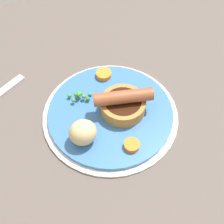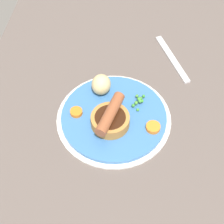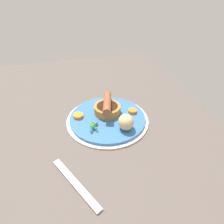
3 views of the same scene
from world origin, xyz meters
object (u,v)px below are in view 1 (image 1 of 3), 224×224
at_px(dinner_plate, 110,114).
at_px(carrot_slice_1, 102,75).
at_px(pea_pile, 79,95).
at_px(carrot_slice_0, 132,145).
at_px(potato_chunk_0, 83,133).
at_px(sausage_pudding, 123,103).

distance_m(dinner_plate, carrot_slice_1, 0.10).
distance_m(dinner_plate, pea_pile, 0.07).
bearing_deg(pea_pile, carrot_slice_0, -71.11).
height_order(dinner_plate, carrot_slice_0, carrot_slice_0).
relative_size(potato_chunk_0, carrot_slice_1, 1.56).
bearing_deg(carrot_slice_0, carrot_slice_1, 85.04).
distance_m(sausage_pudding, pea_pile, 0.09).
height_order(sausage_pudding, carrot_slice_1, sausage_pudding).
xyz_separation_m(dinner_plate, carrot_slice_0, (0.00, -0.09, 0.01)).
bearing_deg(dinner_plate, carrot_slice_1, 77.71).
relative_size(carrot_slice_0, carrot_slice_1, 0.88).
xyz_separation_m(sausage_pudding, carrot_slice_0, (-0.02, -0.08, -0.02)).
height_order(potato_chunk_0, carrot_slice_0, potato_chunk_0).
height_order(carrot_slice_0, carrot_slice_1, same).
height_order(dinner_plate, sausage_pudding, sausage_pudding).
distance_m(sausage_pudding, carrot_slice_1, 0.10).
xyz_separation_m(dinner_plate, carrot_slice_1, (0.02, 0.09, 0.01)).
bearing_deg(sausage_pudding, carrot_slice_0, 90.90).
relative_size(sausage_pudding, potato_chunk_0, 2.27).
bearing_deg(sausage_pudding, dinner_plate, 3.26).
height_order(sausage_pudding, potato_chunk_0, sausage_pudding).
bearing_deg(carrot_slice_0, potato_chunk_0, 147.18).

